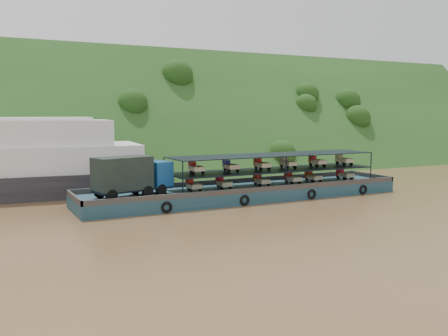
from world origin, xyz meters
name	(u,v)px	position (x,y,z in m)	size (l,w,h in m)	color
ground	(255,201)	(0.00, 0.00, 0.00)	(160.00, 160.00, 0.00)	brown
hillside	(145,167)	(0.00, 36.00, 0.00)	(140.00, 28.00, 28.00)	#1B3714
cargo_barge	(233,188)	(-1.65, 1.65, 1.24)	(35.00, 7.18, 4.96)	#143C47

